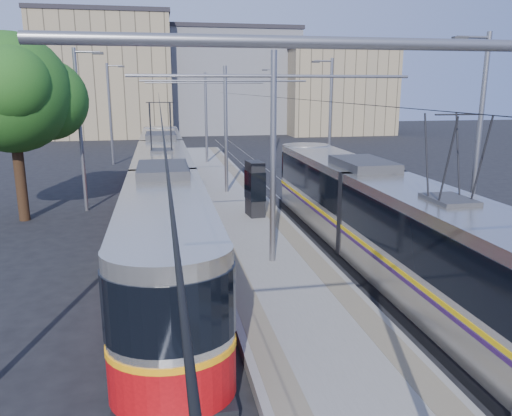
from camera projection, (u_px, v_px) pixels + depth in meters
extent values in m
plane|color=black|center=(362.00, 410.00, 9.75)|extent=(160.00, 160.00, 0.00)
cube|color=gray|center=(234.00, 206.00, 25.95)|extent=(4.00, 50.00, 0.30)
cube|color=gray|center=(206.00, 204.00, 25.64)|extent=(0.70, 50.00, 0.01)
cube|color=gray|center=(262.00, 202.00, 26.17)|extent=(0.70, 50.00, 0.01)
cube|color=gray|center=(150.00, 212.00, 25.19)|extent=(0.07, 70.00, 0.03)
cube|color=gray|center=(179.00, 211.00, 25.45)|extent=(0.07, 70.00, 0.03)
cube|color=gray|center=(288.00, 206.00, 26.50)|extent=(0.07, 70.00, 0.03)
cube|color=gray|center=(314.00, 205.00, 26.77)|extent=(0.07, 70.00, 0.03)
cube|color=black|center=(165.00, 217.00, 23.49)|extent=(2.30, 30.45, 0.40)
cube|color=beige|center=(163.00, 183.00, 23.10)|extent=(2.40, 28.85, 2.90)
cube|color=black|center=(163.00, 172.00, 22.98)|extent=(2.43, 28.85, 1.30)
cube|color=#FE9D0D|center=(163.00, 191.00, 23.19)|extent=(2.43, 28.85, 0.12)
cube|color=#B70A0E|center=(164.00, 202.00, 23.31)|extent=(2.42, 28.85, 1.10)
cube|color=#2D2D30|center=(162.00, 148.00, 22.72)|extent=(1.68, 3.00, 0.30)
cube|color=black|center=(439.00, 312.00, 13.56)|extent=(2.30, 27.60, 0.40)
cube|color=#AEA99F|center=(444.00, 255.00, 13.17)|extent=(2.40, 26.00, 2.90)
cube|color=black|center=(446.00, 237.00, 13.05)|extent=(2.43, 26.00, 1.30)
cube|color=yellow|center=(443.00, 269.00, 13.26)|extent=(2.43, 26.00, 0.12)
cube|color=#32154B|center=(442.00, 274.00, 13.30)|extent=(2.43, 26.00, 0.10)
cube|color=#2D2D30|center=(450.00, 196.00, 12.79)|extent=(1.68, 3.00, 0.30)
cylinder|color=slate|center=(273.00, 160.00, 16.50)|extent=(0.20, 0.20, 7.00)
cylinder|color=slate|center=(274.00, 76.00, 15.86)|extent=(9.20, 0.10, 0.10)
cylinder|color=slate|center=(226.00, 130.00, 27.95)|extent=(0.20, 0.20, 7.00)
cylinder|color=slate|center=(225.00, 81.00, 27.31)|extent=(9.20, 0.10, 0.10)
cylinder|color=slate|center=(206.00, 118.00, 39.40)|extent=(0.20, 0.20, 7.00)
cylinder|color=slate|center=(205.00, 83.00, 38.77)|extent=(9.20, 0.10, 0.10)
cylinder|color=black|center=(159.00, 100.00, 24.02)|extent=(0.02, 70.00, 0.02)
cylinder|color=black|center=(303.00, 100.00, 25.33)|extent=(0.02, 70.00, 0.02)
cylinder|color=slate|center=(80.00, 132.00, 24.62)|extent=(0.18, 0.18, 8.00)
cube|color=#2D2D30|center=(98.00, 53.00, 23.94)|extent=(0.50, 0.22, 0.12)
cylinder|color=slate|center=(110.00, 115.00, 39.89)|extent=(0.18, 0.18, 8.00)
cube|color=#2D2D30|center=(121.00, 66.00, 39.21)|extent=(0.50, 0.22, 0.12)
cylinder|color=slate|center=(478.00, 149.00, 17.82)|extent=(0.18, 0.18, 8.00)
cube|color=#2D2D30|center=(460.00, 38.00, 16.74)|extent=(0.50, 0.22, 0.12)
cylinder|color=slate|center=(330.00, 121.00, 33.09)|extent=(0.18, 0.18, 8.00)
cube|color=#2D2D30|center=(316.00, 62.00, 32.01)|extent=(0.50, 0.22, 0.12)
cylinder|color=slate|center=(276.00, 110.00, 48.36)|extent=(0.18, 0.18, 8.00)
cube|color=#2D2D30|center=(265.00, 70.00, 47.28)|extent=(0.50, 0.22, 0.12)
cube|color=black|center=(255.00, 189.00, 23.12)|extent=(0.78, 1.17, 2.55)
cube|color=black|center=(255.00, 185.00, 23.08)|extent=(0.83, 1.22, 1.33)
cylinder|color=#382314|center=(21.00, 183.00, 23.31)|extent=(0.49, 0.49, 3.57)
sphere|color=#174814|center=(11.00, 93.00, 22.33)|extent=(5.35, 5.35, 5.35)
sphere|color=#174814|center=(47.00, 100.00, 23.51)|extent=(3.79, 3.79, 3.79)
cube|color=gray|center=(107.00, 78.00, 63.47)|extent=(16.00, 12.00, 14.64)
cube|color=#262328|center=(102.00, 15.00, 61.69)|extent=(16.32, 12.24, 0.50)
cube|color=slate|center=(227.00, 83.00, 70.36)|extent=(18.00, 14.00, 13.41)
cube|color=#262328|center=(226.00, 31.00, 68.72)|extent=(18.36, 14.28, 0.50)
cube|color=gray|center=(336.00, 93.00, 67.50)|extent=(14.00, 10.00, 10.81)
cube|color=#262328|center=(337.00, 49.00, 66.17)|extent=(14.28, 10.20, 0.50)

